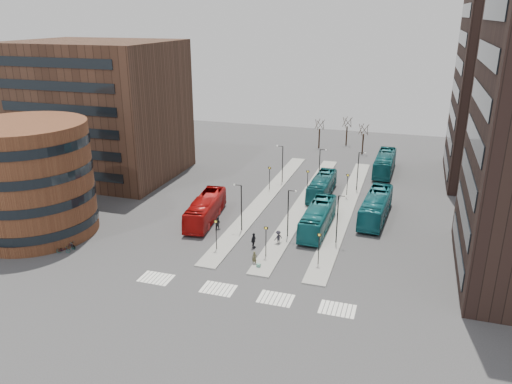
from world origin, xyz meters
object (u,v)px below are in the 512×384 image
(teal_bus_a, at_px, (318,218))
(teal_bus_b, at_px, (322,186))
(suitcase, at_px, (259,266))
(commuter_c, at_px, (278,237))
(commuter_a, at_px, (218,223))
(red_bus, at_px, (206,209))
(bicycle_far, at_px, (69,245))
(bicycle_mid, at_px, (70,245))
(bicycle_near, at_px, (63,250))
(traveller, at_px, (254,258))
(teal_bus_c, at_px, (376,207))
(teal_bus_d, at_px, (385,163))
(commuter_b, at_px, (254,241))

(teal_bus_a, height_order, teal_bus_b, teal_bus_a)
(suitcase, relative_size, commuter_c, 0.29)
(commuter_c, bearing_deg, commuter_a, -66.21)
(suitcase, distance_m, commuter_a, 11.72)
(red_bus, relative_size, bicycle_far, 6.58)
(red_bus, relative_size, bicycle_mid, 7.52)
(commuter_a, xyz_separation_m, commuter_c, (8.58, -1.99, 0.05))
(red_bus, xyz_separation_m, bicycle_near, (-11.88, -13.90, -1.21))
(bicycle_near, bearing_deg, bicycle_far, -18.04)
(traveller, height_order, commuter_c, commuter_c)
(suitcase, relative_size, teal_bus_b, 0.05)
(red_bus, distance_m, commuter_c, 11.86)
(bicycle_near, bearing_deg, teal_bus_c, -75.30)
(red_bus, distance_m, teal_bus_b, 19.21)
(traveller, bearing_deg, teal_bus_d, 75.73)
(suitcase, bearing_deg, commuter_a, 146.49)
(teal_bus_c, distance_m, commuter_b, 18.63)
(teal_bus_c, bearing_deg, red_bus, -156.94)
(teal_bus_d, bearing_deg, commuter_b, -108.33)
(teal_bus_c, xyz_separation_m, bicycle_mid, (-33.36, -20.16, -1.26))
(commuter_b, bearing_deg, commuter_a, 67.42)
(teal_bus_a, xyz_separation_m, bicycle_mid, (-26.67, -14.19, -1.17))
(teal_bus_c, relative_size, commuter_a, 7.55)
(bicycle_far, bearing_deg, teal_bus_a, -57.24)
(teal_bus_c, height_order, commuter_a, teal_bus_c)
(teal_bus_b, distance_m, teal_bus_c, 10.82)
(suitcase, bearing_deg, bicycle_near, -158.90)
(teal_bus_b, xyz_separation_m, commuter_a, (-10.40, -16.26, -0.72))
(bicycle_near, bearing_deg, traveller, -97.65)
(commuter_a, height_order, bicycle_near, commuter_a)
(red_bus, distance_m, teal_bus_a, 14.87)
(teal_bus_d, relative_size, bicycle_far, 6.93)
(teal_bus_b, bearing_deg, bicycle_far, -131.67)
(teal_bus_b, xyz_separation_m, teal_bus_c, (8.53, -6.64, 0.18))
(bicycle_near, height_order, bicycle_mid, bicycle_mid)
(commuter_c, bearing_deg, teal_bus_b, -148.85)
(teal_bus_b, distance_m, commuter_a, 19.31)
(commuter_a, xyz_separation_m, commuter_b, (6.09, -3.85, 0.12))
(teal_bus_d, distance_m, commuter_b, 37.04)
(bicycle_near, xyz_separation_m, bicycle_mid, (0.00, 1.29, 0.04))
(traveller, bearing_deg, commuter_b, 110.91)
(bicycle_near, bearing_deg, teal_bus_a, -77.91)
(commuter_b, bearing_deg, red_bus, 65.32)
(commuter_c, distance_m, bicycle_near, 25.03)
(red_bus, xyz_separation_m, teal_bus_b, (12.94, 14.19, -0.09))
(teal_bus_c, height_order, bicycle_mid, teal_bus_c)
(suitcase, bearing_deg, commuter_c, 98.50)
(suitcase, height_order, teal_bus_b, teal_bus_b)
(traveller, height_order, commuter_b, commuter_b)
(teal_bus_a, distance_m, bicycle_far, 30.31)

